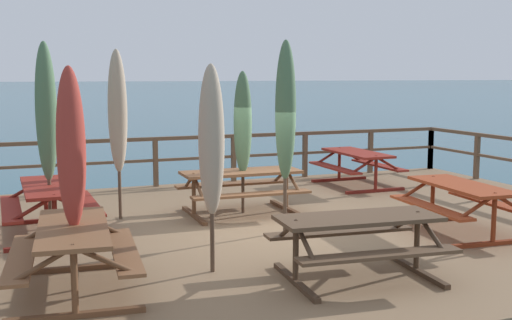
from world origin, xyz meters
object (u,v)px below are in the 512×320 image
object	(u,v)px
picnic_table_mid_right	(358,233)
picnic_table_front_right	(357,161)
patio_umbrella_tall_back_right	(243,123)
patio_umbrella_tall_back_left	(46,113)
picnic_table_mid_left	(241,182)
picnic_table_front_left	(50,198)
picnic_table_mid_centre	(73,244)
patio_umbrella_tall_mid_right	(286,111)
patio_umbrella_short_mid	(211,141)
patio_umbrella_short_back	(118,112)
patio_umbrella_short_front	(71,149)
picnic_table_back_left	(461,197)

from	to	relation	value
picnic_table_mid_right	picnic_table_front_right	bearing A→B (deg)	59.78
patio_umbrella_tall_back_right	patio_umbrella_tall_back_left	bearing A→B (deg)	-174.68
picnic_table_mid_right	picnic_table_mid_left	bearing A→B (deg)	90.72
picnic_table_front_left	picnic_table_mid_centre	xyz separation A→B (m)	(0.06, -2.90, -0.00)
picnic_table_mid_left	patio_umbrella_tall_mid_right	bearing A→B (deg)	-83.95
patio_umbrella_short_mid	picnic_table_mid_right	bearing A→B (deg)	-29.81
patio_umbrella_tall_back_left	patio_umbrella_short_back	bearing A→B (deg)	27.64
patio_umbrella_short_front	picnic_table_back_left	bearing A→B (deg)	5.65
picnic_table_mid_right	patio_umbrella_tall_back_right	xyz separation A→B (m)	(-0.00, 3.97, 1.04)
picnic_table_front_left	patio_umbrella_tall_back_left	xyz separation A→B (m)	(0.01, 0.04, 1.31)
picnic_table_mid_right	patio_umbrella_tall_mid_right	bearing A→B (deg)	87.33
patio_umbrella_short_back	picnic_table_mid_left	bearing A→B (deg)	-9.48
picnic_table_mid_right	patio_umbrella_short_mid	size ratio (longest dim) A/B	0.80
picnic_table_mid_centre	patio_umbrella_tall_back_left	distance (m)	3.21
picnic_table_back_left	patio_umbrella_tall_mid_right	size ratio (longest dim) A/B	0.69
patio_umbrella_tall_back_left	patio_umbrella_short_mid	size ratio (longest dim) A/B	1.14
picnic_table_front_right	patio_umbrella_short_back	bearing A→B (deg)	-165.78
picnic_table_front_left	picnic_table_front_right	size ratio (longest dim) A/B	1.07
patio_umbrella_short_mid	patio_umbrella_tall_mid_right	bearing A→B (deg)	42.32
picnic_table_mid_right	patio_umbrella_short_front	xyz separation A→B (m)	(-3.21, 0.80, 1.06)
picnic_table_front_left	patio_umbrella_tall_back_right	distance (m)	3.47
picnic_table_front_left	patio_umbrella_tall_back_left	bearing A→B (deg)	79.31
picnic_table_mid_centre	picnic_table_mid_right	xyz separation A→B (m)	(3.23, -0.73, -0.00)
picnic_table_back_left	patio_umbrella_short_back	xyz separation A→B (m)	(-4.76, 2.90, 1.26)
picnic_table_mid_right	picnic_table_mid_centre	bearing A→B (deg)	167.20
patio_umbrella_tall_mid_right	picnic_table_front_left	bearing A→B (deg)	160.26
patio_umbrella_short_mid	patio_umbrella_tall_back_left	bearing A→B (deg)	122.04
patio_umbrella_tall_back_left	patio_umbrella_short_front	xyz separation A→B (m)	(0.08, -2.87, -0.25)
patio_umbrella_tall_back_left	patio_umbrella_short_front	size ratio (longest dim) A/B	1.16
picnic_table_front_right	patio_umbrella_tall_back_left	xyz separation A→B (m)	(-6.58, -1.98, 1.31)
patio_umbrella_short_front	picnic_table_mid_centre	bearing A→B (deg)	-108.09
picnic_table_mid_centre	patio_umbrella_short_mid	distance (m)	2.00
picnic_table_front_left	picnic_table_mid_centre	size ratio (longest dim) A/B	0.98
patio_umbrella_tall_back_left	picnic_table_mid_right	bearing A→B (deg)	-48.09
picnic_table_front_left	picnic_table_mid_left	world-z (taller)	same
picnic_table_mid_left	patio_umbrella_short_mid	distance (m)	3.56
picnic_table_mid_centre	patio_umbrella_short_back	bearing A→B (deg)	72.54
picnic_table_front_left	picnic_table_mid_right	xyz separation A→B (m)	(3.30, -3.63, -0.00)
picnic_table_mid_centre	patio_umbrella_short_back	distance (m)	3.93
picnic_table_front_left	patio_umbrella_short_back	distance (m)	1.84
picnic_table_back_left	picnic_table_front_right	bearing A→B (deg)	81.36
picnic_table_mid_right	patio_umbrella_short_back	size ratio (longest dim) A/B	0.72
picnic_table_front_right	patio_umbrella_tall_back_left	size ratio (longest dim) A/B	0.66
picnic_table_back_left	picnic_table_mid_centre	xyz separation A→B (m)	(-5.88, -0.65, 0.00)
picnic_table_front_left	picnic_table_front_right	bearing A→B (deg)	17.05
patio_umbrella_tall_back_left	patio_umbrella_short_mid	bearing A→B (deg)	-57.96
patio_umbrella_short_front	patio_umbrella_short_mid	bearing A→B (deg)	3.06
picnic_table_front_left	patio_umbrella_tall_back_right	world-z (taller)	patio_umbrella_tall_back_right
patio_umbrella_tall_back_right	patio_umbrella_short_back	world-z (taller)	patio_umbrella_short_back
picnic_table_back_left	patio_umbrella_tall_mid_right	xyz separation A→B (m)	(-2.53, 1.03, 1.33)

